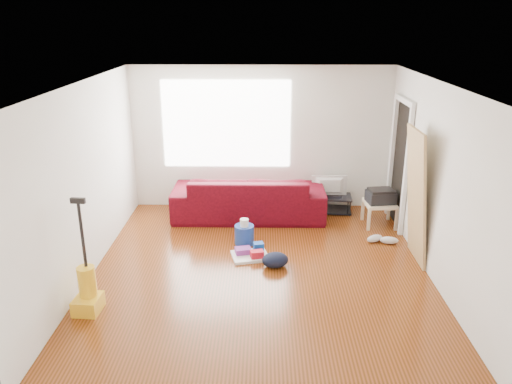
{
  "coord_description": "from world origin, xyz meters",
  "views": [
    {
      "loc": [
        0.03,
        -6.01,
        3.26
      ],
      "look_at": [
        -0.06,
        0.6,
        0.93
      ],
      "focal_mm": 35.0,
      "sensor_mm": 36.0,
      "label": 1
    }
  ],
  "objects_px": {
    "bucket": "(244,243)",
    "cleaning_tray": "(251,253)",
    "vacuum": "(87,291)",
    "backpack": "(275,267)",
    "side_table": "(380,206)",
    "sofa": "(249,216)",
    "tv_stand": "(329,203)"
  },
  "relations": [
    {
      "from": "sofa",
      "to": "bucket",
      "type": "bearing_deg",
      "value": 87.97
    },
    {
      "from": "sofa",
      "to": "backpack",
      "type": "distance_m",
      "value": 1.86
    },
    {
      "from": "vacuum",
      "to": "bucket",
      "type": "bearing_deg",
      "value": 50.61
    },
    {
      "from": "sofa",
      "to": "vacuum",
      "type": "height_order",
      "value": "vacuum"
    },
    {
      "from": "cleaning_tray",
      "to": "backpack",
      "type": "xyz_separation_m",
      "value": [
        0.34,
        -0.29,
        -0.06
      ]
    },
    {
      "from": "side_table",
      "to": "cleaning_tray",
      "type": "height_order",
      "value": "side_table"
    },
    {
      "from": "tv_stand",
      "to": "bucket",
      "type": "height_order",
      "value": "tv_stand"
    },
    {
      "from": "sofa",
      "to": "tv_stand",
      "type": "bearing_deg",
      "value": -169.11
    },
    {
      "from": "sofa",
      "to": "tv_stand",
      "type": "height_order",
      "value": "sofa"
    },
    {
      "from": "tv_stand",
      "to": "side_table",
      "type": "xyz_separation_m",
      "value": [
        0.75,
        -0.6,
        0.18
      ]
    },
    {
      "from": "side_table",
      "to": "cleaning_tray",
      "type": "distance_m",
      "value": 2.42
    },
    {
      "from": "tv_stand",
      "to": "cleaning_tray",
      "type": "height_order",
      "value": "tv_stand"
    },
    {
      "from": "side_table",
      "to": "vacuum",
      "type": "distance_m",
      "value": 4.72
    },
    {
      "from": "sofa",
      "to": "vacuum",
      "type": "bearing_deg",
      "value": 58.39
    },
    {
      "from": "bucket",
      "to": "vacuum",
      "type": "xyz_separation_m",
      "value": [
        -1.76,
        -1.84,
        0.26
      ]
    },
    {
      "from": "bucket",
      "to": "backpack",
      "type": "xyz_separation_m",
      "value": [
        0.45,
        -0.73,
        0.0
      ]
    },
    {
      "from": "bucket",
      "to": "backpack",
      "type": "height_order",
      "value": "bucket"
    },
    {
      "from": "backpack",
      "to": "vacuum",
      "type": "distance_m",
      "value": 2.48
    },
    {
      "from": "tv_stand",
      "to": "vacuum",
      "type": "distance_m",
      "value": 4.52
    },
    {
      "from": "tv_stand",
      "to": "side_table",
      "type": "distance_m",
      "value": 0.98
    },
    {
      "from": "cleaning_tray",
      "to": "backpack",
      "type": "relative_size",
      "value": 1.59
    },
    {
      "from": "backpack",
      "to": "tv_stand",
      "type": "bearing_deg",
      "value": 49.75
    },
    {
      "from": "backpack",
      "to": "bucket",
      "type": "bearing_deg",
      "value": 106.74
    },
    {
      "from": "sofa",
      "to": "bucket",
      "type": "relative_size",
      "value": 8.68
    },
    {
      "from": "side_table",
      "to": "sofa",
      "type": "bearing_deg",
      "value": 171.25
    },
    {
      "from": "bucket",
      "to": "cleaning_tray",
      "type": "height_order",
      "value": "cleaning_tray"
    },
    {
      "from": "sofa",
      "to": "tv_stand",
      "type": "relative_size",
      "value": 3.18
    },
    {
      "from": "bucket",
      "to": "cleaning_tray",
      "type": "distance_m",
      "value": 0.46
    },
    {
      "from": "side_table",
      "to": "vacuum",
      "type": "bearing_deg",
      "value": -146.77
    },
    {
      "from": "backpack",
      "to": "vacuum",
      "type": "xyz_separation_m",
      "value": [
        -2.21,
        -1.1,
        0.26
      ]
    },
    {
      "from": "tv_stand",
      "to": "cleaning_tray",
      "type": "relative_size",
      "value": 1.38
    },
    {
      "from": "side_table",
      "to": "bucket",
      "type": "xyz_separation_m",
      "value": [
        -2.19,
        -0.75,
        -0.33
      ]
    }
  ]
}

